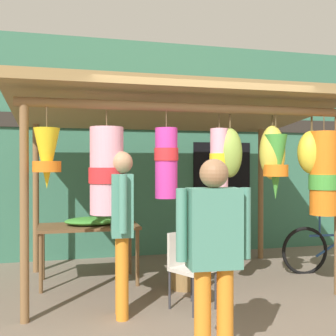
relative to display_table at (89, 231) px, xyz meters
name	(u,v)px	position (x,y,z in m)	size (l,w,h in m)	color
ground_plane	(201,304)	(1.18, -1.20, -0.70)	(30.00, 30.00, 0.00)	#756656
shop_facade	(151,149)	(1.19, 1.59, 1.18)	(11.30, 0.29, 3.75)	#387056
market_stall_canopy	(186,128)	(1.20, -0.57, 1.38)	(4.16, 2.55, 2.54)	brown
display_table	(89,231)	(0.00, 0.00, 0.00)	(1.32, 0.72, 0.78)	brown
flower_heap_on_table	(93,221)	(0.05, 0.00, 0.14)	(0.72, 0.51, 0.10)	green
folding_chair	(188,263)	(1.01, -1.26, -0.20)	(0.54, 0.54, 0.84)	beige
wicker_basket_by_table	(185,278)	(1.18, -0.56, -0.57)	(0.36, 0.36, 0.26)	olive
customer_foreground	(122,218)	(0.25, -1.36, 0.34)	(0.25, 0.59, 1.74)	orange
passerby_at_right	(214,247)	(0.77, -2.72, 0.27)	(0.59, 0.24, 1.65)	orange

